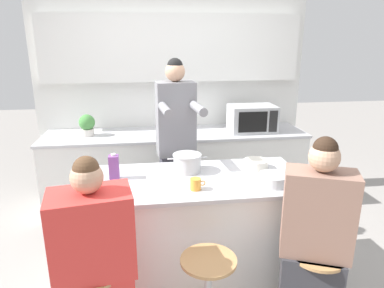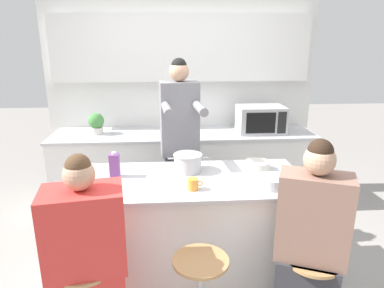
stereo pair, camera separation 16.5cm
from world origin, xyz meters
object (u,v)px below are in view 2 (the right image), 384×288
object	(u,v)px
microwave	(261,119)
potted_plant	(96,123)
person_cooking	(180,156)
juice_carton	(115,165)
banana_bunch	(92,185)
person_wrapped_blanket	(89,270)
fruit_bowl	(258,165)
person_seated_near	(308,259)
cooking_pot	(188,163)
kitchen_island	(193,230)
coffee_cup_near	(193,184)

from	to	relation	value
microwave	potted_plant	size ratio (longest dim) A/B	2.18
person_cooking	microwave	bearing A→B (deg)	34.79
person_cooking	juice_carton	bearing A→B (deg)	-140.17
banana_bunch	juice_carton	xyz separation A→B (m)	(0.13, 0.21, 0.07)
juice_carton	potted_plant	distance (m)	1.42
person_wrapped_blanket	microwave	distance (m)	2.61
person_cooking	microwave	xyz separation A→B (m)	(0.97, 0.80, 0.15)
person_cooking	fruit_bowl	xyz separation A→B (m)	(0.61, -0.44, 0.05)
potted_plant	fruit_bowl	bearing A→B (deg)	-40.13
person_seated_near	fruit_bowl	world-z (taller)	person_seated_near
cooking_pot	person_cooking	bearing A→B (deg)	96.17
cooking_pot	potted_plant	xyz separation A→B (m)	(-0.96, 1.28, 0.04)
fruit_bowl	juice_carton	size ratio (longest dim) A/B	0.99
person_cooking	person_wrapped_blanket	xyz separation A→B (m)	(-0.58, -1.26, -0.26)
cooking_pot	juice_carton	xyz separation A→B (m)	(-0.56, -0.08, 0.02)
microwave	kitchen_island	bearing A→B (deg)	-122.64
cooking_pot	fruit_bowl	xyz separation A→B (m)	(0.57, -0.01, -0.04)
kitchen_island	potted_plant	distance (m)	1.83
person_wrapped_blanket	banana_bunch	world-z (taller)	person_wrapped_blanket
banana_bunch	juice_carton	distance (m)	0.26
person_cooking	person_seated_near	size ratio (longest dim) A/B	1.27
person_cooking	potted_plant	world-z (taller)	person_cooking
person_seated_near	juice_carton	xyz separation A→B (m)	(-1.25, 0.75, 0.37)
person_cooking	coffee_cup_near	world-z (taller)	person_cooking
kitchen_island	person_wrapped_blanket	distance (m)	0.96
fruit_bowl	juice_carton	world-z (taller)	juice_carton
banana_bunch	person_seated_near	bearing A→B (deg)	-21.38
person_seated_near	potted_plant	xyz separation A→B (m)	(-1.65, 2.11, 0.38)
banana_bunch	person_wrapped_blanket	bearing A→B (deg)	-82.85
juice_carton	person_seated_near	bearing A→B (deg)	-30.97
person_cooking	kitchen_island	bearing A→B (deg)	-87.63
person_wrapped_blanket	microwave	xyz separation A→B (m)	(1.55, 2.06, 0.41)
cooking_pot	fruit_bowl	world-z (taller)	cooking_pot
person_seated_near	banana_bunch	distance (m)	1.51
person_seated_near	cooking_pot	world-z (taller)	person_seated_near
cooking_pot	kitchen_island	bearing A→B (deg)	-79.71
person_cooking	fruit_bowl	bearing A→B (deg)	-40.54
person_wrapped_blanket	person_seated_near	bearing A→B (deg)	-9.03
banana_bunch	fruit_bowl	bearing A→B (deg)	12.47
person_seated_near	coffee_cup_near	distance (m)	0.87
kitchen_island	cooking_pot	world-z (taller)	cooking_pot
microwave	coffee_cup_near	bearing A→B (deg)	-119.53
person_wrapped_blanket	juice_carton	bearing A→B (deg)	75.89
person_wrapped_blanket	potted_plant	world-z (taller)	person_wrapped_blanket
kitchen_island	person_wrapped_blanket	xyz separation A→B (m)	(-0.66, -0.67, 0.17)
person_cooking	microwave	world-z (taller)	person_cooking
kitchen_island	coffee_cup_near	xyz separation A→B (m)	(-0.01, -0.20, 0.49)
person_cooking	person_seated_near	xyz separation A→B (m)	(0.73, -1.26, -0.26)
kitchen_island	microwave	world-z (taller)	microwave
fruit_bowl	person_cooking	bearing A→B (deg)	144.35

